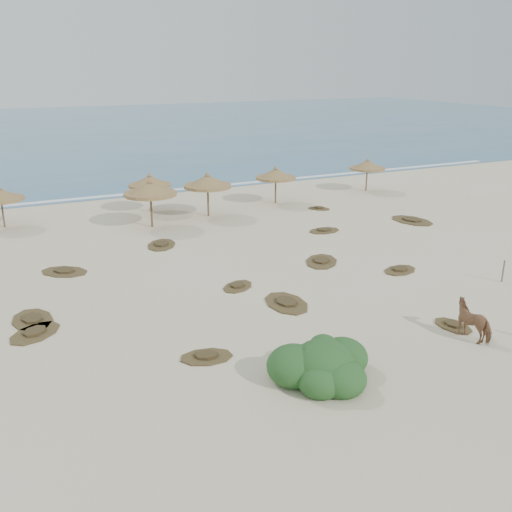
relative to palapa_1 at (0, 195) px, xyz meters
name	(u,v)px	position (x,y,z in m)	size (l,w,h in m)	color
ground	(323,321)	(10.48, -20.04, -2.01)	(160.00, 160.00, 0.00)	beige
ocean	(60,130)	(10.48, 54.96, -2.00)	(200.00, 100.00, 0.01)	#2A6080
foam_line	(146,193)	(10.48, 5.96, -2.00)	(70.00, 0.60, 0.01)	white
palapa_1	(0,195)	(0.00, 0.00, 0.00)	(3.52, 3.52, 2.58)	brown
palapa_2	(150,189)	(8.23, -3.85, 0.34)	(3.50, 3.50, 3.03)	brown
palapa_3	(150,182)	(9.22, -0.13, 0.06)	(3.77, 3.77, 2.66)	brown
palapa_4	(208,182)	(12.32, -2.86, 0.27)	(4.09, 4.09, 2.93)	brown
palapa_5	(276,174)	(17.99, -1.55, 0.09)	(3.67, 3.67, 2.69)	brown
palapa_6	(367,165)	(26.39, -0.91, 0.01)	(3.66, 3.66, 2.60)	brown
horse	(474,321)	(14.70, -23.62, -1.32)	(0.74, 1.63, 1.38)	#9A6746
fence_post_far	(503,271)	(20.22, -19.96, -1.48)	(0.08, 0.08, 1.05)	#6B6350
bush	(323,366)	(8.17, -23.74, -1.50)	(3.47, 3.05, 1.55)	#2A5725
scrub_0	(35,333)	(0.22, -16.34, -1.95)	(2.55, 2.47, 0.16)	brown
scrub_1	(32,320)	(0.25, -15.09, -1.95)	(1.67, 2.44, 0.16)	brown
scrub_2	(238,286)	(8.94, -15.32, -1.95)	(2.06, 1.92, 0.16)	brown
scrub_3	(321,261)	(14.15, -14.02, -1.95)	(2.73, 2.88, 0.16)	brown
scrub_4	(400,270)	(16.92, -16.77, -1.95)	(2.13, 1.67, 0.16)	brown
scrub_5	(412,220)	(23.58, -9.72, -1.95)	(2.45, 3.28, 0.16)	brown
scrub_6	(64,271)	(2.16, -9.95, -1.95)	(2.77, 2.65, 0.16)	brown
scrub_7	(324,230)	(17.29, -9.27, -1.95)	(2.05, 1.39, 0.16)	brown
scrub_9	(286,303)	(10.02, -17.91, -1.95)	(1.79, 2.62, 0.16)	brown
scrub_10	(319,208)	(19.91, -4.42, -1.95)	(1.77, 1.81, 0.16)	brown
scrub_11	(206,356)	(5.35, -20.80, -1.95)	(2.05, 1.55, 0.16)	brown
scrub_12	(453,325)	(14.75, -22.59, -1.95)	(1.19, 1.70, 0.16)	brown
scrub_13	(161,245)	(7.63, -7.81, -1.95)	(2.37, 2.75, 0.16)	brown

